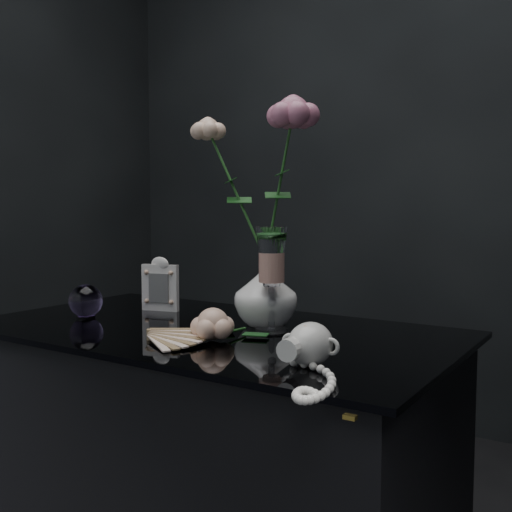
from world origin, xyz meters
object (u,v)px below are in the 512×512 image
Objects in this scene: vase at (266,293)px; loose_rose at (213,324)px; picture_frame at (160,284)px; pearl_jar at (310,342)px; paperweight at (86,301)px; wine_glass at (272,279)px.

loose_rose is at bearing -92.22° from vase.
picture_frame is 0.52× the size of pearl_jar.
vase is 0.34m from pearl_jar.
pearl_jar is (0.24, -0.24, -0.03)m from vase.
paperweight is at bearing -130.89° from picture_frame.
loose_rose is 0.25m from pearl_jar.
picture_frame is 0.38m from loose_rose.
wine_glass reaches higher than pearl_jar.
vase reaches higher than picture_frame.
vase is at bearing 133.48° from wine_glass.
picture_frame is (-0.37, 0.07, -0.04)m from wine_glass.
picture_frame is at bearing 176.45° from vase.
vase is 0.76× the size of loose_rose.
vase is 0.33m from picture_frame.
pearl_jar is (0.24, -0.06, 0.01)m from loose_rose.
picture_frame reaches higher than pearl_jar.
paperweight reaches higher than loose_rose.
wine_glass is 0.47m from paperweight.
paperweight is (-0.45, -0.10, -0.07)m from wine_glass.
paperweight is at bearing 167.25° from pearl_jar.
picture_frame is at bearing 170.01° from wine_glass.
pearl_jar is (0.19, -0.20, -0.07)m from wine_glass.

